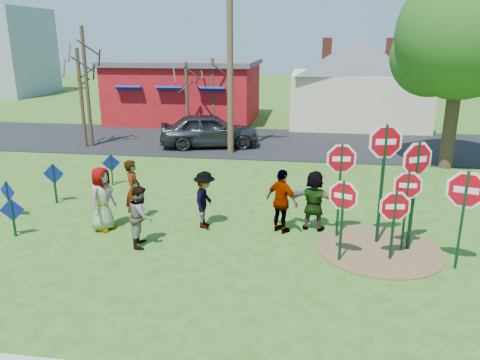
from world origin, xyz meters
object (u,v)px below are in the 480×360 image
Objects in this scene: stop_sign_c at (407,193)px; stop_sign_d at (416,169)px; person_a at (102,199)px; person_b at (133,191)px; stop_sign_a at (343,203)px; suv at (210,130)px; leafy_tree at (465,41)px; utility_pole at (230,48)px; stop_sign_b at (384,154)px.

stop_sign_d is at bearing 34.43° from stop_sign_c.
person_b is at bearing -26.90° from person_a.
person_b is (-7.69, 0.90, -1.23)m from stop_sign_d.
stop_sign_a is 0.45× the size of suv.
person_a is 14.98m from leafy_tree.
stop_sign_d is at bearing -57.44° from utility_pole.
leafy_tree is (4.03, 8.28, 2.69)m from stop_sign_b.
stop_sign_b is 1.13m from stop_sign_c.
leafy_tree is (11.63, 8.46, 4.21)m from person_a.
person_a is (-8.16, 0.28, -0.65)m from stop_sign_c.
leafy_tree is at bearing 68.04° from stop_sign_c.
utility_pole is at bearing 134.94° from stop_sign_a.
person_a is 10.62m from utility_pole.
stop_sign_a is at bearing 178.48° from stop_sign_d.
utility_pole reaches higher than leafy_tree.
stop_sign_d is 9.69m from leafy_tree.
utility_pole is at bearing 121.18° from stop_sign_c.
utility_pole is (1.25, -1.13, 3.97)m from suv.
stop_sign_d is 1.60× the size of person_b.
person_b is at bearing 171.90° from stop_sign_c.
person_a is 0.98× the size of person_b.
stop_sign_d reaches higher than stop_sign_c.
stop_sign_d is (0.18, 0.13, 0.60)m from stop_sign_c.
person_a is 10.81m from suv.
person_b is (-6.96, 0.57, -1.51)m from stop_sign_b.
person_b is at bearing -174.76° from stop_sign_a.
stop_sign_c is 1.20× the size of person_b.
stop_sign_a is 0.27× the size of leafy_tree.
stop_sign_c is 12.10m from utility_pole.
stop_sign_c reaches higher than person_b.
person_b is (-7.51, 1.03, -0.63)m from stop_sign_c.
leafy_tree reaches higher than stop_sign_c.
utility_pole is at bearing 172.89° from leafy_tree.
stop_sign_a is 11.39m from leafy_tree.
stop_sign_b is at bearing -74.85° from person_a.
stop_sign_a is 0.73× the size of stop_sign_d.
stop_sign_d is (1.79, 0.91, 0.66)m from stop_sign_a.
stop_sign_a is at bearing -119.34° from person_b.
person_a is at bearing 161.08° from suv.
stop_sign_d reaches higher than person_a.
stop_sign_a is 0.65× the size of stop_sign_b.
person_b is at bearing 144.91° from stop_sign_d.
person_a is at bearing -143.97° from leafy_tree.
person_a is 0.38× the size of suv.
stop_sign_b is 7.14m from person_b.
stop_sign_d is 8.43m from person_a.
utility_pole is 1.15× the size of leafy_tree.
stop_sign_d is at bearing -37.04° from stop_sign_b.
suv is at bearing 123.21° from stop_sign_c.
suv is (-5.72, 11.84, -0.63)m from stop_sign_a.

